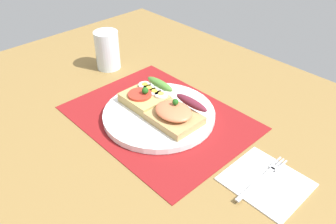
{
  "coord_description": "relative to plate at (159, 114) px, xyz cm",
  "views": [
    {
      "loc": [
        47.69,
        -42.31,
        47.7
      ],
      "look_at": [
        3.0,
        0.0,
        3.25
      ],
      "focal_mm": 36.79,
      "sensor_mm": 36.0,
      "label": 1
    }
  ],
  "objects": [
    {
      "name": "fork",
      "position": [
        27.56,
        1.03,
        -0.26
      ],
      "size": [
        1.62,
        15.0,
        0.32
      ],
      "color": "#B7B7BC",
      "rests_on": "napkin"
    },
    {
      "name": "placemat",
      "position": [
        0.0,
        0.0,
        -0.87
      ],
      "size": [
        40.6,
        30.82,
        0.3
      ],
      "primitive_type": "cube",
      "color": "maroon",
      "rests_on": "ground_plane"
    },
    {
      "name": "ground_plane",
      "position": [
        0.0,
        0.0,
        -2.62
      ],
      "size": [
        120.0,
        90.0,
        3.2
      ],
      "primitive_type": "cube",
      "color": "olive"
    },
    {
      "name": "sandwich_egg_tomato",
      "position": [
        -5.12,
        1.06,
        2.33
      ],
      "size": [
        9.72,
        9.91,
        4.38
      ],
      "color": "tan",
      "rests_on": "plate"
    },
    {
      "name": "plate",
      "position": [
        0.0,
        0.0,
        0.0
      ],
      "size": [
        25.68,
        25.68,
        1.45
      ],
      "primitive_type": "cylinder",
      "color": "white",
      "rests_on": "placemat"
    },
    {
      "name": "napkin",
      "position": [
        28.29,
        0.97,
        -0.72
      ],
      "size": [
        14.12,
        12.75,
        0.6
      ],
      "primitive_type": "cube",
      "color": "white",
      "rests_on": "ground_plane"
    },
    {
      "name": "drinking_glass",
      "position": [
        -28.05,
        5.99,
        4.37
      ],
      "size": [
        6.72,
        6.72,
        10.79
      ],
      "primitive_type": "cylinder",
      "color": "silver",
      "rests_on": "ground_plane"
    },
    {
      "name": "sandwich_salmon",
      "position": [
        4.95,
        0.94,
        2.5
      ],
      "size": [
        10.76,
        10.33,
        5.06
      ],
      "color": "tan",
      "rests_on": "plate"
    }
  ]
}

